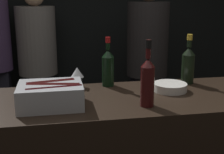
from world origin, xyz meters
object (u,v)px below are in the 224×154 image
at_px(ice_bin_with_bottles, 51,94).
at_px(bowl_white, 170,87).
at_px(wine_glass, 77,73).
at_px(person_in_hoodie, 38,59).
at_px(person_blond_tee, 147,59).
at_px(red_wine_bottle_burgundy, 108,66).
at_px(red_wine_bottle_black_foil, 148,80).
at_px(champagne_bottle, 188,64).

relative_size(ice_bin_with_bottles, bowl_white, 1.63).
relative_size(wine_glass, person_in_hoodie, 0.08).
bearing_deg(bowl_white, wine_glass, 161.55).
bearing_deg(wine_glass, person_in_hoodie, 103.53).
distance_m(ice_bin_with_bottles, wine_glass, 0.39).
height_order(person_in_hoodie, person_blond_tee, person_blond_tee).
xyz_separation_m(bowl_white, red_wine_bottle_burgundy, (-0.37, 0.19, 0.11)).
height_order(red_wine_bottle_black_foil, person_blond_tee, person_blond_tee).
xyz_separation_m(red_wine_bottle_burgundy, person_in_hoodie, (-0.54, 1.37, -0.20)).
bearing_deg(ice_bin_with_bottles, red_wine_bottle_black_foil, -9.98).
height_order(champagne_bottle, red_wine_bottle_burgundy, champagne_bottle).
height_order(ice_bin_with_bottles, person_in_hoodie, person_in_hoodie).
bearing_deg(person_blond_tee, red_wine_bottle_black_foil, 130.82).
bearing_deg(person_in_hoodie, bowl_white, -106.09).
xyz_separation_m(champagne_bottle, red_wine_bottle_black_foil, (-0.41, -0.40, 0.01)).
distance_m(red_wine_bottle_black_foil, red_wine_bottle_burgundy, 0.46).
xyz_separation_m(wine_glass, person_in_hoodie, (-0.33, 1.37, -0.16)).
distance_m(champagne_bottle, red_wine_bottle_burgundy, 0.56).
relative_size(bowl_white, person_blond_tee, 0.12).
relative_size(champagne_bottle, person_blond_tee, 0.20).
bearing_deg(wine_glass, bowl_white, -18.45).
bearing_deg(red_wine_bottle_black_foil, bowl_white, 47.12).
distance_m(bowl_white, red_wine_bottle_black_foil, 0.35).
relative_size(ice_bin_with_bottles, champagne_bottle, 1.02).
height_order(wine_glass, person_blond_tee, person_blond_tee).
height_order(ice_bin_with_bottles, red_wine_bottle_burgundy, red_wine_bottle_burgundy).
relative_size(bowl_white, red_wine_bottle_black_foil, 0.58).
bearing_deg(person_blond_tee, wine_glass, 109.41).
distance_m(wine_glass, champagne_bottle, 0.76).
distance_m(wine_glass, red_wine_bottle_black_foil, 0.56).
relative_size(champagne_bottle, red_wine_bottle_black_foil, 0.93).
bearing_deg(red_wine_bottle_burgundy, ice_bin_with_bottles, -137.59).
distance_m(champagne_bottle, person_blond_tee, 1.05).
xyz_separation_m(ice_bin_with_bottles, champagne_bottle, (0.93, 0.30, 0.07)).
xyz_separation_m(ice_bin_with_bottles, wine_glass, (0.17, 0.35, 0.02)).
bearing_deg(person_blond_tee, ice_bin_with_bottles, 112.23).
bearing_deg(person_in_hoodie, wine_glass, -122.76).
height_order(champagne_bottle, red_wine_bottle_black_foil, red_wine_bottle_black_foil).
bearing_deg(champagne_bottle, person_blond_tee, 88.85).
height_order(bowl_white, person_blond_tee, person_blond_tee).
xyz_separation_m(red_wine_bottle_black_foil, person_in_hoodie, (-0.68, 1.80, -0.22)).
distance_m(ice_bin_with_bottles, person_blond_tee, 1.65).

